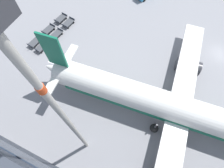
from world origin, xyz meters
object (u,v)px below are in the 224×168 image
(airplane, at_px, (188,113))
(baggage_dolly_row_near_col_c, at_px, (35,42))
(baggage_dolly_row_near_col_a, at_px, (61,19))
(baggage_dolly_row_near_col_b, at_px, (49,30))
(apron_light_mast, at_px, (62,115))
(baggage_dolly_row_mid_a_col_b, at_px, (56,34))
(baggage_dolly_row_mid_a_col_c, at_px, (42,47))
(baggage_dolly_row_mid_a_col_a, at_px, (68,23))

(airplane, xyz_separation_m, baggage_dolly_row_near_col_c, (-3.06, -30.27, -2.91))
(baggage_dolly_row_near_col_a, distance_m, baggage_dolly_row_near_col_c, 7.82)
(baggage_dolly_row_near_col_b, distance_m, apron_light_mast, 28.41)
(baggage_dolly_row_near_col_c, height_order, baggage_dolly_row_mid_a_col_b, same)
(baggage_dolly_row_near_col_c, bearing_deg, baggage_dolly_row_near_col_a, 171.96)
(baggage_dolly_row_near_col_b, height_order, apron_light_mast, apron_light_mast)
(baggage_dolly_row_near_col_a, bearing_deg, airplane, 69.67)
(baggage_dolly_row_near_col_b, xyz_separation_m, baggage_dolly_row_near_col_c, (3.95, -0.53, 0.00))
(airplane, relative_size, baggage_dolly_row_near_col_b, 13.68)
(baggage_dolly_row_mid_a_col_c, relative_size, apron_light_mast, 0.14)
(baggage_dolly_row_mid_a_col_a, distance_m, baggage_dolly_row_mid_a_col_b, 3.83)
(baggage_dolly_row_near_col_c, distance_m, baggage_dolly_row_mid_a_col_c, 2.04)
(baggage_dolly_row_mid_a_col_a, bearing_deg, baggage_dolly_row_mid_a_col_c, -9.06)
(airplane, xyz_separation_m, baggage_dolly_row_mid_a_col_c, (-2.69, -28.27, -2.91))
(baggage_dolly_row_near_col_b, xyz_separation_m, baggage_dolly_row_mid_a_col_a, (-3.39, 2.71, 0.00))
(baggage_dolly_row_mid_a_col_b, relative_size, baggage_dolly_row_mid_a_col_c, 1.00)
(airplane, relative_size, baggage_dolly_row_mid_a_col_c, 13.65)
(baggage_dolly_row_near_col_b, distance_m, baggage_dolly_row_mid_a_col_c, 4.57)
(baggage_dolly_row_mid_a_col_a, relative_size, baggage_dolly_row_mid_a_col_b, 1.00)
(apron_light_mast, bearing_deg, baggage_dolly_row_mid_a_col_c, -126.48)
(baggage_dolly_row_mid_a_col_a, height_order, baggage_dolly_row_mid_a_col_b, same)
(baggage_dolly_row_near_col_a, bearing_deg, baggage_dolly_row_mid_a_col_b, 21.26)
(airplane, relative_size, baggage_dolly_row_mid_a_col_a, 13.69)
(baggage_dolly_row_near_col_c, relative_size, apron_light_mast, 0.14)
(baggage_dolly_row_mid_a_col_b, distance_m, apron_light_mast, 26.80)
(baggage_dolly_row_near_col_a, bearing_deg, baggage_dolly_row_mid_a_col_a, 79.28)
(baggage_dolly_row_mid_a_col_a, distance_m, apron_light_mast, 28.99)
(baggage_dolly_row_mid_a_col_a, xyz_separation_m, baggage_dolly_row_mid_a_col_c, (7.72, -1.23, 0.00))
(baggage_dolly_row_near_col_a, height_order, baggage_dolly_row_mid_a_col_b, same)
(baggage_dolly_row_near_col_b, bearing_deg, apron_light_mast, 47.48)
(baggage_dolly_row_near_col_a, bearing_deg, baggage_dolly_row_near_col_b, -8.47)
(baggage_dolly_row_mid_a_col_a, bearing_deg, airplane, 68.95)
(baggage_dolly_row_near_col_a, xyz_separation_m, baggage_dolly_row_mid_a_col_c, (8.12, 0.91, 0.00))
(baggage_dolly_row_near_col_c, relative_size, baggage_dolly_row_mid_a_col_a, 1.00)
(baggage_dolly_row_near_col_a, bearing_deg, apron_light_mast, 40.71)
(airplane, height_order, baggage_dolly_row_near_col_a, airplane)
(baggage_dolly_row_mid_a_col_a, bearing_deg, baggage_dolly_row_near_col_b, -38.63)
(baggage_dolly_row_mid_a_col_a, bearing_deg, baggage_dolly_row_mid_a_col_b, -7.63)
(airplane, xyz_separation_m, apron_light_mast, (9.66, -11.56, 11.17))
(airplane, relative_size, apron_light_mast, 1.94)
(baggage_dolly_row_near_col_a, xyz_separation_m, apron_light_mast, (20.47, 17.62, 14.08))
(baggage_dolly_row_near_col_c, xyz_separation_m, baggage_dolly_row_mid_a_col_b, (-3.54, 2.73, 0.00))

